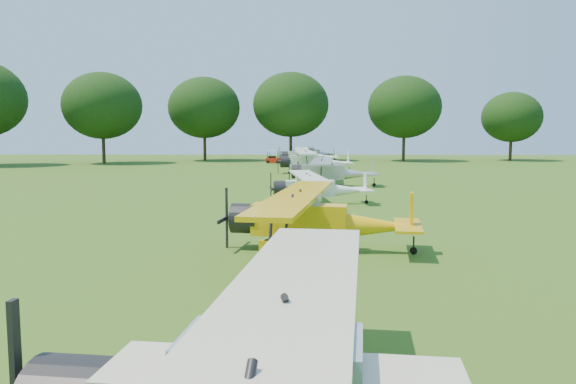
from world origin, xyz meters
name	(u,v)px	position (x,y,z in m)	size (l,w,h in m)	color
ground	(312,221)	(0.00, 0.00, 0.00)	(160.00, 160.00, 0.00)	#345214
tree_belt	(392,44)	(3.57, 0.16, 8.03)	(137.36, 130.27, 14.52)	#312413
aircraft_2	(314,215)	(-0.03, -6.63, 1.25)	(6.87, 10.90, 2.14)	#E5AC09
aircraft_3	(317,186)	(0.42, 6.08, 1.07)	(5.84, 9.28, 1.82)	white
aircraft_4	(330,170)	(1.69, 17.28, 1.26)	(6.87, 10.94, 2.15)	silver
aircraft_5	(312,160)	(0.58, 30.78, 1.39)	(7.60, 12.09, 2.38)	white
aircraft_6	(307,154)	(0.17, 44.69, 1.38)	(7.49, 11.89, 2.35)	white
aircraft_7	(312,152)	(1.11, 58.90, 1.23)	(6.73, 10.70, 2.11)	silver
golf_cart	(274,159)	(-4.29, 49.92, 0.56)	(2.18, 1.64, 1.67)	#B21F0C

